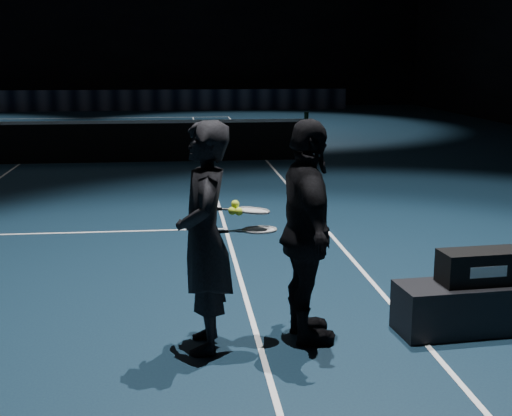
{
  "coord_description": "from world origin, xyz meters",
  "views": [
    {
      "loc": [
        3.47,
        -15.97,
        2.36
      ],
      "look_at": [
        4.09,
        -10.43,
        1.16
      ],
      "focal_mm": 50.0,
      "sensor_mm": 36.0,
      "label": 1
    }
  ],
  "objects_px": {
    "racket_bag": "(481,267)",
    "player_b": "(307,232)",
    "racket_upper": "(252,211)",
    "player_bench": "(478,306)",
    "player_a": "(204,238)",
    "racket_lower": "(260,230)",
    "tennis_balls": "(236,209)"
  },
  "relations": [
    {
      "from": "racket_upper",
      "to": "racket_bag",
      "type": "bearing_deg",
      "value": -7.9
    },
    {
      "from": "player_bench",
      "to": "racket_lower",
      "type": "distance_m",
      "value": 2.07
    },
    {
      "from": "racket_lower",
      "to": "tennis_balls",
      "type": "height_order",
      "value": "tennis_balls"
    },
    {
      "from": "tennis_balls",
      "to": "player_a",
      "type": "bearing_deg",
      "value": -173.75
    },
    {
      "from": "player_bench",
      "to": "racket_bag",
      "type": "distance_m",
      "value": 0.36
    },
    {
      "from": "racket_bag",
      "to": "player_a",
      "type": "distance_m",
      "value": 2.41
    },
    {
      "from": "player_a",
      "to": "racket_lower",
      "type": "relative_size",
      "value": 2.74
    },
    {
      "from": "player_a",
      "to": "player_b",
      "type": "relative_size",
      "value": 1.0
    },
    {
      "from": "racket_lower",
      "to": "racket_upper",
      "type": "xyz_separation_m",
      "value": [
        -0.05,
        0.04,
        0.15
      ]
    },
    {
      "from": "player_a",
      "to": "racket_upper",
      "type": "xyz_separation_m",
      "value": [
        0.39,
        0.08,
        0.2
      ]
    },
    {
      "from": "racket_bag",
      "to": "racket_upper",
      "type": "bearing_deg",
      "value": 176.33
    },
    {
      "from": "player_b",
      "to": "tennis_balls",
      "type": "distance_m",
      "value": 0.63
    },
    {
      "from": "player_b",
      "to": "player_bench",
      "type": "bearing_deg",
      "value": -90.57
    },
    {
      "from": "player_b",
      "to": "racket_upper",
      "type": "height_order",
      "value": "player_b"
    },
    {
      "from": "player_bench",
      "to": "racket_lower",
      "type": "relative_size",
      "value": 2.12
    },
    {
      "from": "player_bench",
      "to": "player_b",
      "type": "xyz_separation_m",
      "value": [
        -1.53,
        -0.04,
        0.72
      ]
    },
    {
      "from": "racket_bag",
      "to": "tennis_balls",
      "type": "distance_m",
      "value": 2.2
    },
    {
      "from": "player_bench",
      "to": "player_b",
      "type": "bearing_deg",
      "value": 176.68
    },
    {
      "from": "racket_bag",
      "to": "racket_upper",
      "type": "distance_m",
      "value": 2.06
    },
    {
      "from": "player_bench",
      "to": "tennis_balls",
      "type": "relative_size",
      "value": 11.99
    },
    {
      "from": "player_b",
      "to": "racket_lower",
      "type": "relative_size",
      "value": 2.74
    },
    {
      "from": "racket_upper",
      "to": "player_a",
      "type": "bearing_deg",
      "value": -178.29
    },
    {
      "from": "player_b",
      "to": "tennis_balls",
      "type": "relative_size",
      "value": 15.54
    },
    {
      "from": "player_bench",
      "to": "player_a",
      "type": "xyz_separation_m",
      "value": [
        -2.38,
        -0.12,
        0.72
      ]
    },
    {
      "from": "player_a",
      "to": "racket_upper",
      "type": "relative_size",
      "value": 2.74
    },
    {
      "from": "racket_bag",
      "to": "player_b",
      "type": "relative_size",
      "value": 0.39
    },
    {
      "from": "player_bench",
      "to": "racket_upper",
      "type": "distance_m",
      "value": 2.18
    },
    {
      "from": "player_a",
      "to": "player_b",
      "type": "distance_m",
      "value": 0.85
    },
    {
      "from": "racket_bag",
      "to": "racket_lower",
      "type": "distance_m",
      "value": 1.97
    },
    {
      "from": "player_bench",
      "to": "racket_bag",
      "type": "xyz_separation_m",
      "value": [
        0.0,
        0.0,
        0.36
      ]
    },
    {
      "from": "racket_bag",
      "to": "player_b",
      "type": "xyz_separation_m",
      "value": [
        -1.53,
        -0.04,
        0.36
      ]
    },
    {
      "from": "racket_bag",
      "to": "racket_lower",
      "type": "height_order",
      "value": "racket_lower"
    }
  ]
}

